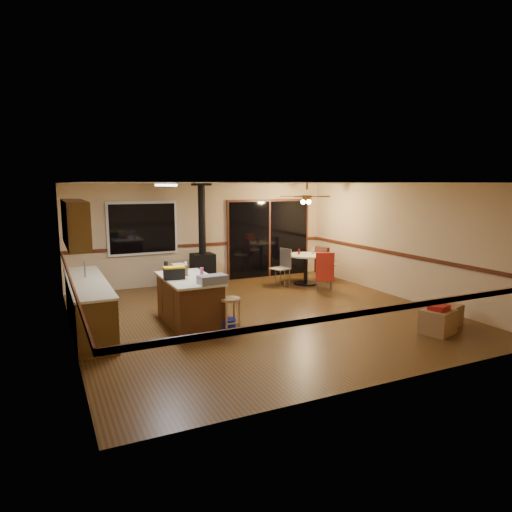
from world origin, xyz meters
TOP-DOWN VIEW (x-y plane):
  - floor at (0.00, 0.00)m, footprint 7.00×7.00m
  - ceiling at (0.00, 0.00)m, footprint 7.00×7.00m
  - wall_back at (0.00, 3.50)m, footprint 7.00×0.00m
  - wall_front at (0.00, -3.50)m, footprint 7.00×0.00m
  - wall_left at (-3.50, 0.00)m, footprint 0.00×7.00m
  - wall_right at (3.50, 0.00)m, footprint 0.00×7.00m
  - chair_rail at (0.00, 0.00)m, footprint 7.00×7.00m
  - window at (-1.60, 3.45)m, footprint 1.72×0.10m
  - sliding_door at (1.90, 3.45)m, footprint 2.52×0.10m
  - lower_cabinets at (-3.20, 0.50)m, footprint 0.60×3.00m
  - countertop at (-3.20, 0.50)m, footprint 0.64×3.04m
  - upper_cabinets at (-3.33, 0.70)m, footprint 0.35×2.00m
  - kitchen_island at (-1.50, 0.00)m, footprint 0.88×1.68m
  - wood_stove at (-0.20, 3.05)m, footprint 0.55×0.50m
  - ceiling_fan at (2.28, 2.09)m, footprint 0.24×0.24m
  - fluorescent_strip at (-1.80, 0.30)m, footprint 0.10×1.20m
  - toolbox_grey at (-1.29, -0.69)m, footprint 0.50×0.30m
  - toolbox_black at (-1.78, -0.04)m, footprint 0.37×0.21m
  - toolbox_yellow_lid at (-1.78, -0.04)m, footprint 0.39×0.22m
  - box_on_island at (-1.59, 0.28)m, footprint 0.24×0.32m
  - bottle_dark at (-1.82, 0.36)m, footprint 0.09×0.09m
  - bottle_pink at (-1.31, -0.19)m, footprint 0.08×0.08m
  - bottle_white at (-1.33, 0.72)m, footprint 0.07×0.07m
  - bar_stool at (-1.01, -0.79)m, footprint 0.41×0.41m
  - blue_bucket at (-1.04, -0.71)m, footprint 0.35×0.35m
  - dining_table at (2.28, 2.09)m, footprint 0.96×0.96m
  - glass_red at (2.13, 2.19)m, footprint 0.07×0.07m
  - glass_cream at (2.46, 2.04)m, footprint 0.08×0.08m
  - chair_left at (1.68, 2.21)m, footprint 0.49×0.49m
  - chair_near at (2.29, 1.23)m, footprint 0.59×0.61m
  - chair_right at (2.80, 2.10)m, footprint 0.54×0.51m
  - box_under_window at (-1.03, 3.10)m, footprint 0.58×0.49m
  - box_corner_a at (2.28, -2.30)m, footprint 0.67×0.62m
  - box_corner_b at (2.84, -2.02)m, footprint 0.56×0.51m
  - box_small_red at (2.28, -2.30)m, footprint 0.40×0.36m

SIDE VIEW (x-z plane):
  - floor at x=0.00m, z-range 0.00..0.00m
  - blue_bucket at x=-1.04m, z-range 0.00..0.25m
  - box_corner_b at x=2.84m, z-range 0.00..0.37m
  - box_under_window at x=-1.03m, z-range 0.00..0.41m
  - box_corner_a at x=2.28m, z-range 0.00..0.42m
  - bar_stool at x=-1.01m, z-range 0.00..0.64m
  - lower_cabinets at x=-3.20m, z-range 0.00..0.86m
  - kitchen_island at x=-1.50m, z-range 0.00..0.90m
  - box_small_red at x=2.28m, z-range 0.42..0.51m
  - dining_table at x=2.28m, z-range 0.14..0.92m
  - chair_left at x=1.68m, z-range 0.33..0.85m
  - chair_near at x=2.29m, z-range 0.25..0.95m
  - chair_right at x=2.80m, z-range 0.25..0.95m
  - wood_stove at x=-0.20m, z-range -0.53..1.99m
  - glass_red at x=2.13m, z-range 0.78..0.93m
  - glass_cream at x=2.46m, z-range 0.78..0.93m
  - countertop at x=-3.20m, z-range 0.86..0.90m
  - toolbox_grey at x=-1.29m, z-range 0.90..1.05m
  - bottle_white at x=-1.33m, z-range 0.90..1.07m
  - toolbox_black at x=-1.78m, z-range 0.90..1.10m
  - bottle_pink at x=-1.31m, z-range 0.90..1.10m
  - chair_rail at x=0.00m, z-range 0.96..1.04m
  - box_on_island at x=-1.59m, z-range 0.90..1.11m
  - bottle_dark at x=-1.82m, z-range 0.90..1.17m
  - sliding_door at x=1.90m, z-range 0.00..2.10m
  - toolbox_yellow_lid at x=-1.78m, z-range 1.10..1.13m
  - wall_back at x=0.00m, z-range -2.20..4.80m
  - wall_front at x=0.00m, z-range -2.20..4.80m
  - wall_left at x=-3.50m, z-range -2.20..4.80m
  - wall_right at x=3.50m, z-range -2.20..4.80m
  - window at x=-1.60m, z-range 0.84..2.16m
  - upper_cabinets at x=-3.33m, z-range 1.50..2.30m
  - ceiling_fan at x=2.28m, z-range 1.94..2.49m
  - fluorescent_strip at x=-1.80m, z-range 2.54..2.58m
  - ceiling at x=0.00m, z-range 2.60..2.60m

